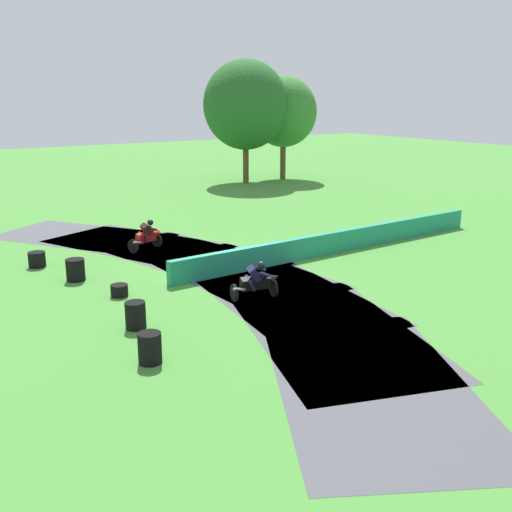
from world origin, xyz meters
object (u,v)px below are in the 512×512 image
Objects in this scene: tire_stack_mid_b at (119,290)px; tire_stack_far at (75,270)px; motorcycle_chase_red at (148,235)px; tire_stack_mid_a at (136,315)px; tire_stack_near at (150,348)px; tire_stack_extra_a at (37,259)px; motorcycle_lead_black at (257,281)px.

tire_stack_far is at bearing 104.53° from tire_stack_mid_b.
motorcycle_chase_red reaches higher than tire_stack_far.
tire_stack_mid_b is (0.66, 3.00, -0.20)m from tire_stack_mid_a.
tire_stack_near is 1.22× the size of tire_stack_extra_a.
tire_stack_extra_a is (-0.71, 8.15, -0.10)m from tire_stack_mid_a.
tire_stack_mid_a is at bearing -178.07° from motorcycle_lead_black.
tire_stack_mid_b is at bearing -75.47° from tire_stack_far.
tire_stack_far is 1.22× the size of tire_stack_extra_a.
motorcycle_chase_red is at bearing 66.48° from tire_stack_near.
tire_stack_far is (-0.66, 2.56, 0.20)m from tire_stack_mid_b.
motorcycle_lead_black is at bearing 27.02° from tire_stack_near.
tire_stack_mid_a is at bearing -90.02° from tire_stack_far.
motorcycle_lead_black is 2.13× the size of tire_stack_far.
tire_stack_extra_a is (-5.04, 8.01, -0.34)m from motorcycle_lead_black.
motorcycle_chase_red is 2.16× the size of tire_stack_near.
tire_stack_far is at bearing 89.98° from tire_stack_mid_a.
tire_stack_mid_b is 2.65m from tire_stack_far.
tire_stack_extra_a is (-0.71, 2.60, -0.10)m from tire_stack_far.
tire_stack_mid_a is at bearing 75.62° from tire_stack_near.
motorcycle_lead_black reaches higher than tire_stack_mid_a.
tire_stack_mid_a is 1.22× the size of tire_stack_extra_a.
tire_stack_near reaches higher than tire_stack_extra_a.
tire_stack_near is 1.00× the size of tire_stack_mid_a.
tire_stack_far is 2.70m from tire_stack_extra_a.
motorcycle_lead_black is 4.66m from tire_stack_mid_b.
tire_stack_extra_a is at bearing 122.17° from motorcycle_lead_black.
tire_stack_near is 7.95m from tire_stack_far.
tire_stack_far is (-4.33, 5.41, -0.24)m from motorcycle_lead_black.
tire_stack_near and tire_stack_mid_a have the same top height.
tire_stack_mid_b is (-3.34, -5.22, -0.45)m from motorcycle_chase_red.
tire_stack_mid_a is 1.38× the size of tire_stack_mid_b.
tire_stack_mid_a is 1.00× the size of tire_stack_far.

